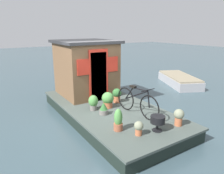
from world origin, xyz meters
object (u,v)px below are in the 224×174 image
potted_plant_fern (179,116)px  potted_plant_thyme (108,100)px  potted_plant_mint (117,95)px  potted_plant_geranium (139,127)px  potted_plant_basil (104,109)px  charcoal_grill (158,120)px  dinghy_boat (179,80)px  houseboat_cabin (86,68)px  bicycle (137,102)px  potted_plant_lavender (118,121)px  potted_plant_sage (93,102)px

potted_plant_fern → potted_plant_thyme: 2.28m
potted_plant_thyme → potted_plant_mint: bearing=-63.7°
potted_plant_thyme → potted_plant_mint: 0.58m
potted_plant_geranium → potted_plant_thyme: potted_plant_thyme is taller
potted_plant_basil → charcoal_grill: size_ratio=0.93×
potted_plant_fern → potted_plant_basil: size_ratio=1.23×
potted_plant_mint → dinghy_boat: 5.21m
potted_plant_mint → charcoal_grill: bearing=172.0°
houseboat_cabin → bicycle: 2.75m
potted_plant_lavender → dinghy_boat: bearing=-62.2°
potted_plant_sage → dinghy_boat: (1.68, -5.99, -0.42)m
houseboat_cabin → dinghy_boat: (0.02, -5.41, -1.20)m
potted_plant_mint → potted_plant_sage: bearing=101.2°
potted_plant_sage → potted_plant_basil: 0.47m
potted_plant_mint → dinghy_boat: potted_plant_mint is taller
potted_plant_basil → houseboat_cabin: bearing=-12.6°
dinghy_boat → potted_plant_geranium: bearing=122.3°
charcoal_grill → potted_plant_fern: bearing=-96.9°
potted_plant_basil → potted_plant_mint: potted_plant_mint is taller
houseboat_cabin → potted_plant_thyme: bearing=177.1°
houseboat_cabin → dinghy_boat: houseboat_cabin is taller
potted_plant_mint → charcoal_grill: potted_plant_mint is taller
dinghy_boat → houseboat_cabin: bearing=90.2°
bicycle → potted_plant_lavender: (-0.54, 1.02, -0.14)m
houseboat_cabin → potted_plant_lavender: bearing=167.8°
potted_plant_sage → potted_plant_thyme: bearing=-96.7°
potted_plant_sage → potted_plant_basil: potted_plant_sage is taller
potted_plant_lavender → houseboat_cabin: bearing=-12.2°
houseboat_cabin → potted_plant_sage: (-1.66, 0.58, -0.78)m
charcoal_grill → potted_plant_sage: bearing=18.5°
potted_plant_lavender → potted_plant_sage: bearing=-4.0°
potted_plant_mint → potted_plant_lavender: bearing=147.0°
potted_plant_lavender → potted_plant_thyme: size_ratio=1.11×
potted_plant_sage → potted_plant_thyme: size_ratio=0.94×
potted_plant_geranium → potted_plant_mint: potted_plant_mint is taller
potted_plant_thyme → potted_plant_sage: bearing=83.3°
houseboat_cabin → potted_plant_sage: size_ratio=4.48×
charcoal_grill → potted_plant_basil: bearing=19.8°
potted_plant_fern → potted_plant_geranium: bearing=82.4°
potted_plant_basil → dinghy_boat: bearing=-70.1°
bicycle → potted_plant_thyme: bicycle is taller
dinghy_boat → potted_plant_thyme: bearing=107.6°
bicycle → potted_plant_thyme: size_ratio=3.32×
bicycle → potted_plant_basil: 1.00m
potted_plant_thyme → charcoal_grill: potted_plant_thyme is taller
potted_plant_lavender → charcoal_grill: (-0.55, -0.80, 0.03)m
potted_plant_lavender → dinghy_boat: (3.21, -6.10, -0.42)m
potted_plant_fern → potted_plant_thyme: size_ratio=0.88×
potted_plant_geranium → potted_plant_basil: size_ratio=0.96×
potted_plant_lavender → dinghy_boat: 6.90m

